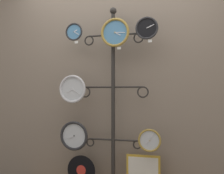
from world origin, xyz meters
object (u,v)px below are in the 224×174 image
object	(u,v)px
clock_top_right	(147,28)
clock_bottom_right	(150,140)
display_stand	(113,123)
clock_top_center	(115,33)
vinyl_record	(81,170)
clock_bottom_left	(74,136)
clock_middle_left	(73,89)
picture_frame	(143,172)
clock_top_left	(74,32)

from	to	relation	value
clock_top_right	clock_bottom_right	xyz separation A→B (m)	(0.02, 0.00, -1.16)
display_stand	clock_top_center	world-z (taller)	display_stand
clock_top_center	vinyl_record	distance (m)	1.57
display_stand	clock_bottom_left	bearing A→B (deg)	-166.15
clock_bottom_left	vinyl_record	xyz separation A→B (m)	(0.07, 0.04, -0.39)
clock_top_center	clock_middle_left	distance (m)	0.78
clock_top_right	display_stand	bearing A→B (deg)	164.72
vinyl_record	picture_frame	size ratio (longest dim) A/B	0.91
clock_middle_left	picture_frame	distance (m)	1.19
display_stand	clock_bottom_right	distance (m)	0.46
display_stand	clock_bottom_right	bearing A→B (deg)	-14.19
clock_middle_left	picture_frame	bearing A→B (deg)	6.39
display_stand	clock_bottom_right	world-z (taller)	display_stand
picture_frame	clock_top_center	bearing A→B (deg)	-165.42
display_stand	clock_top_right	bearing A→B (deg)	-15.28
vinyl_record	picture_frame	world-z (taller)	picture_frame
clock_bottom_left	clock_middle_left	bearing A→B (deg)	167.23
clock_middle_left	vinyl_record	bearing A→B (deg)	19.97
clock_top_right	clock_middle_left	xyz separation A→B (m)	(-0.84, 0.01, -0.63)
vinyl_record	clock_top_right	bearing A→B (deg)	-3.18
vinyl_record	display_stand	bearing A→B (deg)	10.57
clock_top_right	clock_bottom_left	xyz separation A→B (m)	(-0.81, 0.00, -1.15)
clock_bottom_left	picture_frame	distance (m)	0.85
clock_top_center	picture_frame	xyz separation A→B (m)	(0.29, 0.08, -1.50)
display_stand	clock_top_center	distance (m)	0.99
clock_bottom_right	vinyl_record	size ratio (longest dim) A/B	0.73
display_stand	clock_top_right	distance (m)	1.08
clock_top_left	clock_bottom_left	bearing A→B (deg)	-61.89
clock_top_left	clock_middle_left	bearing A→B (deg)	-98.36
display_stand	clock_middle_left	distance (m)	0.59
clock_top_left	clock_bottom_right	size ratio (longest dim) A/B	0.85
clock_top_center	clock_bottom_right	bearing A→B (deg)	-2.70
clock_bottom_right	clock_top_left	bearing A→B (deg)	177.76
display_stand	clock_bottom_right	xyz separation A→B (m)	(0.41, -0.10, -0.16)
clock_top_left	clock_top_right	xyz separation A→B (m)	(0.83, -0.04, -0.02)
clock_top_right	picture_frame	xyz separation A→B (m)	(-0.06, 0.09, -1.52)
clock_top_right	clock_bottom_left	size ratio (longest dim) A/B	0.73
clock_top_center	clock_bottom_left	size ratio (longest dim) A/B	0.97
clock_top_left	clock_top_right	bearing A→B (deg)	-2.44
display_stand	clock_middle_left	world-z (taller)	display_stand
clock_top_center	vinyl_record	bearing A→B (deg)	176.86
clock_top_right	vinyl_record	world-z (taller)	clock_top_right
clock_middle_left	clock_bottom_left	bearing A→B (deg)	-12.77
clock_bottom_left	picture_frame	size ratio (longest dim) A/B	0.90
clock_top_center	clock_top_right	bearing A→B (deg)	-3.22
display_stand	picture_frame	world-z (taller)	display_stand
clock_middle_left	clock_top_center	bearing A→B (deg)	1.39
clock_top_right	picture_frame	distance (m)	1.52
vinyl_record	picture_frame	distance (m)	0.69
display_stand	clock_top_center	size ratio (longest dim) A/B	6.44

